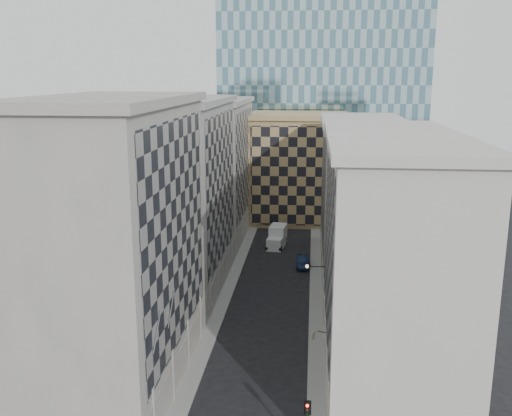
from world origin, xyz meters
The scene contains 15 objects.
sidewalk_west centered at (-5.25, 30.00, 0.07)m, with size 1.50×100.00×0.15m, color gray.
sidewalk_east centered at (5.25, 30.00, 0.07)m, with size 1.50×100.00×0.15m, color gray.
bldg_left_a centered at (-10.88, 11.00, 11.82)m, with size 10.80×22.80×23.70m.
bldg_left_b centered at (-10.88, 33.00, 11.32)m, with size 10.80×22.80×22.70m.
bldg_left_c centered at (-10.88, 55.00, 10.83)m, with size 10.80×22.80×21.70m.
bldg_right_a centered at (10.88, 15.00, 10.32)m, with size 10.80×26.80×20.70m.
bldg_right_b centered at (10.89, 42.00, 9.85)m, with size 10.80×28.80×19.70m.
tan_block centered at (2.00, 67.90, 9.44)m, with size 16.80×14.80×18.80m.
church_tower centered at (0.00, 82.00, 26.95)m, with size 7.20×7.20×51.50m.
flagpoles_left centered at (-5.90, 6.00, 8.00)m, with size 0.10×6.33×2.33m.
bracket_lamp centered at (4.38, 24.00, 6.20)m, with size 1.98×0.36×0.36m.
traffic_light centered at (4.55, 2.74, 2.91)m, with size 0.49×0.43×3.86m.
box_truck centered at (-0.55, 51.00, 1.34)m, with size 2.94×5.82×3.07m.
dark_car centered at (3.50, 41.83, 0.76)m, with size 1.62×4.64×1.53m, color #0E1934.
shop_sign centered at (4.97, 13.09, 3.84)m, with size 1.20×0.65×0.74m.
Camera 1 is at (4.53, -31.45, 25.23)m, focal length 40.00 mm.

